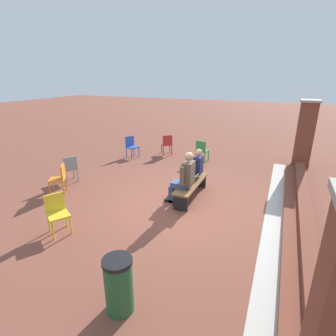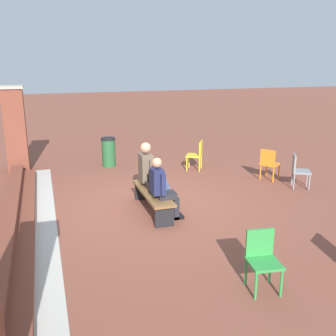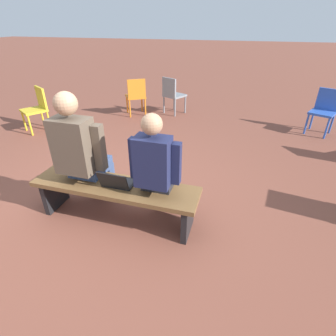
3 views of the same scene
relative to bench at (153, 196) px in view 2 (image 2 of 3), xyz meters
The scene contains 13 objects.
ground_plane 0.50m from the bench, 18.53° to the right, with size 60.00×60.00×0.00m, color brown.
concrete_strip 2.19m from the bench, 90.00° to the left, with size 8.09×0.40×0.01m, color #B7B2A8.
brick_steps 2.72m from the bench, 90.00° to the left, with size 7.29×0.60×0.30m.
brick_pillar_right_of_steps 5.10m from the bench, 33.69° to the left, with size 0.64×0.64×2.40m.
bench is the anchor object (origin of this frame).
person_student 0.57m from the bench, behind, with size 0.50×0.63×1.28m.
person_adult 0.55m from the bench, 10.53° to the right, with size 0.58×0.73×1.41m.
laptop 0.15m from the bench, 164.12° to the left, with size 0.32×0.29×0.21m.
plastic_chair_by_pillar 3.87m from the bench, 83.44° to the right, with size 0.57×0.57×0.84m.
plastic_chair_near_bench_right 3.41m from the bench, 37.41° to the right, with size 0.58×0.58×0.84m.
plastic_chair_far_right 3.25m from the bench, 168.17° to the right, with size 0.47×0.47×0.84m.
plastic_chair_near_bench_left 3.70m from the bench, 70.97° to the right, with size 0.58×0.58×0.84m.
litter_bin 3.89m from the bench, ahead, with size 0.42×0.42×0.86m.
Camera 2 is at (-7.75, 2.17, 3.11)m, focal length 42.00 mm.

